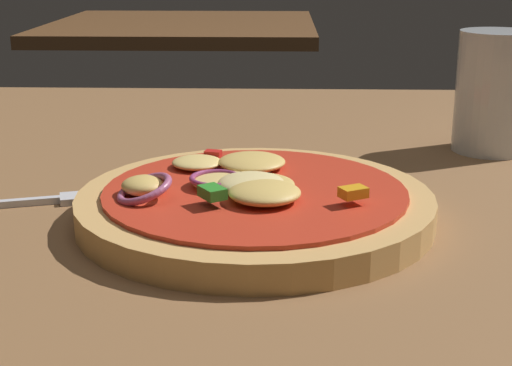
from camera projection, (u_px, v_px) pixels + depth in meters
The scene contains 5 objects.
dining_table at pixel (193, 229), 0.54m from camera, with size 1.17×0.96×0.03m.
pizza at pixel (253, 202), 0.52m from camera, with size 0.24×0.24×0.04m.
fork at pixel (10, 203), 0.55m from camera, with size 0.19×0.07×0.00m.
beer_glass at pixel (494, 100), 0.68m from camera, with size 0.07×0.07×0.11m.
background_table at pixel (183, 28), 1.87m from camera, with size 0.63×0.64×0.03m.
Camera 1 is at (0.06, -0.51, 0.21)m, focal length 53.61 mm.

